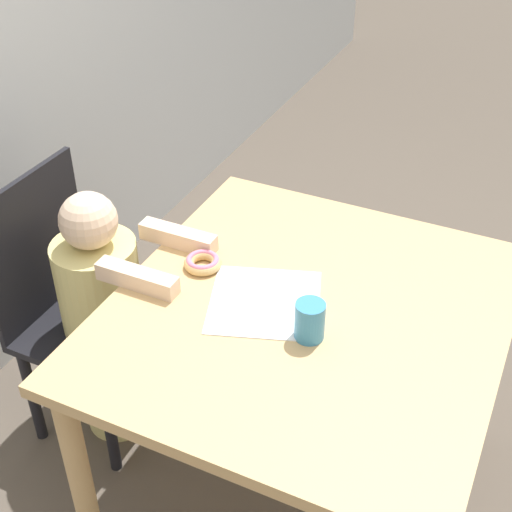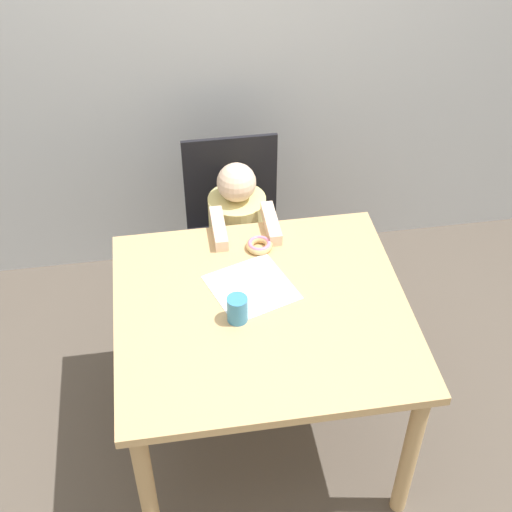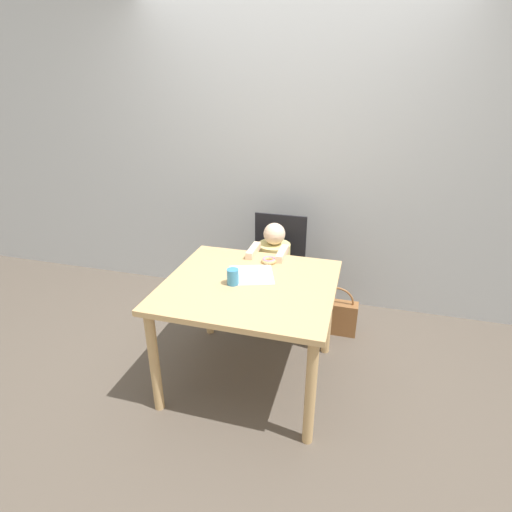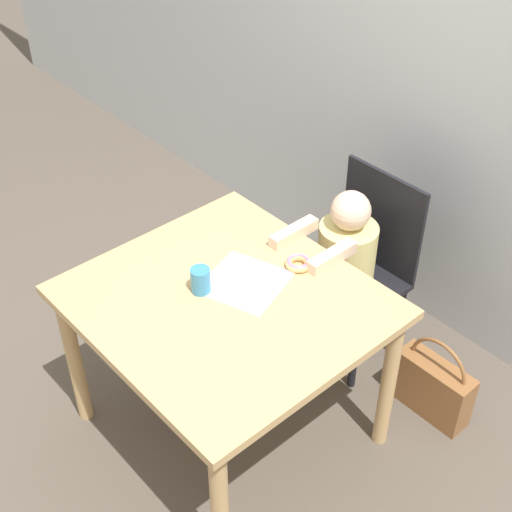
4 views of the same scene
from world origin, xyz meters
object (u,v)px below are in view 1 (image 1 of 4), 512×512
donut (203,262)px  chair (75,306)px  cup (310,321)px  child_figure (107,320)px  handbag (181,298)px

donut → chair: bearing=95.0°
cup → donut: bearing=69.6°
child_figure → chair: bearing=90.0°
cup → handbag: bearing=51.3°
child_figure → donut: bearing=-83.3°
handbag → child_figure: bearing=-174.5°
child_figure → handbag: child_figure is taller
donut → handbag: (0.46, 0.38, -0.60)m
handbag → cup: cup is taller
donut → child_figure: bearing=96.7°
chair → donut: (0.04, -0.45, 0.29)m
child_figure → donut: size_ratio=8.67×
chair → cup: chair is taller
donut → cup: cup is taller
cup → chair: bearing=83.2°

